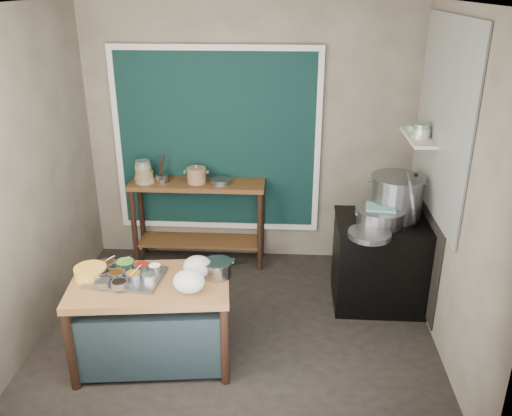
# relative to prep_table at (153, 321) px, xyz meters

# --- Properties ---
(floor) EXTENTS (3.50, 3.00, 0.02)m
(floor) POSITION_rel_prep_table_xyz_m (0.65, 0.47, -0.39)
(floor) COLOR black
(floor) RESTS_ON ground
(back_wall) EXTENTS (3.50, 0.02, 2.80)m
(back_wall) POSITION_rel_prep_table_xyz_m (0.65, 1.98, 1.02)
(back_wall) COLOR gray
(back_wall) RESTS_ON floor
(left_wall) EXTENTS (0.02, 3.00, 2.80)m
(left_wall) POSITION_rel_prep_table_xyz_m (-1.11, 0.47, 1.02)
(left_wall) COLOR gray
(left_wall) RESTS_ON floor
(right_wall) EXTENTS (0.02, 3.00, 2.80)m
(right_wall) POSITION_rel_prep_table_xyz_m (2.41, 0.47, 1.02)
(right_wall) COLOR gray
(right_wall) RESTS_ON floor
(ceiling) EXTENTS (3.50, 3.00, 0.02)m
(ceiling) POSITION_rel_prep_table_xyz_m (0.65, 0.47, 2.43)
(ceiling) COLOR gray
(ceiling) RESTS_ON back_wall
(curtain_panel) EXTENTS (2.10, 0.02, 1.90)m
(curtain_panel) POSITION_rel_prep_table_xyz_m (0.30, 1.94, 0.98)
(curtain_panel) COLOR black
(curtain_panel) RESTS_ON back_wall
(curtain_frame) EXTENTS (2.22, 0.03, 2.02)m
(curtain_frame) POSITION_rel_prep_table_xyz_m (0.30, 1.93, 0.98)
(curtain_frame) COLOR beige
(curtain_frame) RESTS_ON back_wall
(tile_panel) EXTENTS (0.02, 1.70, 1.70)m
(tile_panel) POSITION_rel_prep_table_xyz_m (2.38, 1.02, 1.48)
(tile_panel) COLOR #B2B2AA
(tile_panel) RESTS_ON right_wall
(soot_patch) EXTENTS (0.01, 1.30, 1.30)m
(soot_patch) POSITION_rel_prep_table_xyz_m (2.39, 1.12, 0.32)
(soot_patch) COLOR black
(soot_patch) RESTS_ON right_wall
(wall_shelf) EXTENTS (0.22, 0.70, 0.03)m
(wall_shelf) POSITION_rel_prep_table_xyz_m (2.28, 1.32, 1.23)
(wall_shelf) COLOR beige
(wall_shelf) RESTS_ON right_wall
(prep_table) EXTENTS (1.32, 0.86, 0.75)m
(prep_table) POSITION_rel_prep_table_xyz_m (0.00, 0.00, 0.00)
(prep_table) COLOR brown
(prep_table) RESTS_ON floor
(back_counter) EXTENTS (1.45, 0.40, 0.95)m
(back_counter) POSITION_rel_prep_table_xyz_m (0.10, 1.75, 0.10)
(back_counter) COLOR brown
(back_counter) RESTS_ON floor
(stove_block) EXTENTS (0.90, 0.68, 0.85)m
(stove_block) POSITION_rel_prep_table_xyz_m (2.00, 1.02, 0.05)
(stove_block) COLOR black
(stove_block) RESTS_ON floor
(stove_top) EXTENTS (0.92, 0.69, 0.03)m
(stove_top) POSITION_rel_prep_table_xyz_m (2.00, 1.02, 0.49)
(stove_top) COLOR black
(stove_top) RESTS_ON stove_block
(condiment_tray) EXTENTS (0.61, 0.46, 0.03)m
(condiment_tray) POSITION_rel_prep_table_xyz_m (-0.20, 0.03, 0.39)
(condiment_tray) COLOR gray
(condiment_tray) RESTS_ON prep_table
(condiment_bowls) EXTENTS (0.53, 0.44, 0.06)m
(condiment_bowls) POSITION_rel_prep_table_xyz_m (-0.22, 0.05, 0.43)
(condiment_bowls) COLOR gray
(condiment_bowls) RESTS_ON condiment_tray
(yellow_basin) EXTENTS (0.31, 0.31, 0.10)m
(yellow_basin) POSITION_rel_prep_table_xyz_m (-0.48, 0.03, 0.42)
(yellow_basin) COLOR gold
(yellow_basin) RESTS_ON prep_table
(saucepan) EXTENTS (0.32, 0.32, 0.13)m
(saucepan) POSITION_rel_prep_table_xyz_m (0.53, 0.12, 0.44)
(saucepan) COLOR gray
(saucepan) RESTS_ON prep_table
(plastic_bag_a) EXTENTS (0.26, 0.23, 0.18)m
(plastic_bag_a) POSITION_rel_prep_table_xyz_m (0.34, -0.13, 0.47)
(plastic_bag_a) COLOR white
(plastic_bag_a) RESTS_ON prep_table
(plastic_bag_b) EXTENTS (0.29, 0.27, 0.18)m
(plastic_bag_b) POSITION_rel_prep_table_xyz_m (0.37, 0.11, 0.46)
(plastic_bag_b) COLOR white
(plastic_bag_b) RESTS_ON prep_table
(bowl_stack) EXTENTS (0.21, 0.21, 0.24)m
(bowl_stack) POSITION_rel_prep_table_xyz_m (-0.46, 1.71, 0.68)
(bowl_stack) COLOR tan
(bowl_stack) RESTS_ON back_counter
(utensil_cup) EXTENTS (0.18, 0.18, 0.09)m
(utensil_cup) POSITION_rel_prep_table_xyz_m (-0.27, 1.75, 0.62)
(utensil_cup) COLOR gray
(utensil_cup) RESTS_ON back_counter
(ceramic_crock) EXTENTS (0.23, 0.23, 0.15)m
(ceramic_crock) POSITION_rel_prep_table_xyz_m (0.10, 1.74, 0.65)
(ceramic_crock) COLOR olive
(ceramic_crock) RESTS_ON back_counter
(wide_bowl) EXTENTS (0.23, 0.23, 0.05)m
(wide_bowl) POSITION_rel_prep_table_xyz_m (0.36, 1.72, 0.60)
(wide_bowl) COLOR gray
(wide_bowl) RESTS_ON back_counter
(stock_pot) EXTENTS (0.53, 0.53, 0.40)m
(stock_pot) POSITION_rel_prep_table_xyz_m (2.09, 1.12, 0.71)
(stock_pot) COLOR gray
(stock_pot) RESTS_ON stove_top
(pot_lid) EXTENTS (0.18, 0.49, 0.48)m
(pot_lid) POSITION_rel_prep_table_xyz_m (2.20, 1.00, 0.74)
(pot_lid) COLOR gray
(pot_lid) RESTS_ON stove_top
(steamer) EXTENTS (0.58, 0.58, 0.15)m
(steamer) POSITION_rel_prep_table_xyz_m (1.92, 0.95, 0.58)
(steamer) COLOR gray
(steamer) RESTS_ON stove_top
(green_cloth) EXTENTS (0.29, 0.23, 0.02)m
(green_cloth) POSITION_rel_prep_table_xyz_m (1.92, 0.95, 0.67)
(green_cloth) COLOR #68AA99
(green_cloth) RESTS_ON steamer
(shallow_pan) EXTENTS (0.42, 0.42, 0.05)m
(shallow_pan) POSITION_rel_prep_table_xyz_m (1.80, 0.66, 0.53)
(shallow_pan) COLOR gray
(shallow_pan) RESTS_ON stove_top
(shelf_bowl_stack) EXTENTS (0.17, 0.17, 0.13)m
(shelf_bowl_stack) POSITION_rel_prep_table_xyz_m (2.28, 1.25, 1.30)
(shelf_bowl_stack) COLOR silver
(shelf_bowl_stack) RESTS_ON wall_shelf
(shelf_bowl_green) EXTENTS (0.16, 0.16, 0.05)m
(shelf_bowl_green) POSITION_rel_prep_table_xyz_m (2.28, 1.52, 1.27)
(shelf_bowl_green) COLOR gray
(shelf_bowl_green) RESTS_ON wall_shelf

